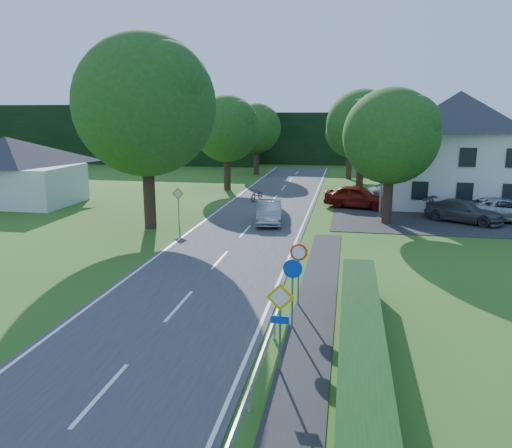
% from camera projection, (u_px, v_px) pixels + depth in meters
% --- Properties ---
extents(road, '(7.00, 80.00, 0.04)m').
position_uv_depth(road, '(230.00, 249.00, 26.12)').
color(road, '#38383A').
rests_on(road, ground).
extents(parking_pad, '(14.00, 16.00, 0.04)m').
position_uv_depth(parking_pad, '(431.00, 210.00, 36.45)').
color(parking_pad, '#242426').
rests_on(parking_pad, ground).
extents(line_edge_left, '(0.12, 80.00, 0.01)m').
position_uv_depth(line_edge_left, '(171.00, 246.00, 26.69)').
color(line_edge_left, white).
rests_on(line_edge_left, road).
extents(line_edge_right, '(0.12, 80.00, 0.01)m').
position_uv_depth(line_edge_right, '(291.00, 252.00, 25.53)').
color(line_edge_right, white).
rests_on(line_edge_right, road).
extents(line_centre, '(0.12, 80.00, 0.01)m').
position_uv_depth(line_centre, '(230.00, 249.00, 26.11)').
color(line_centre, white).
rests_on(line_centre, road).
extents(tree_main, '(9.40, 9.40, 11.64)m').
position_uv_depth(tree_main, '(146.00, 133.00, 29.75)').
color(tree_main, '#1E4815').
rests_on(tree_main, ground).
extents(tree_left_far, '(7.00, 7.00, 8.58)m').
position_uv_depth(tree_left_far, '(227.00, 143.00, 45.26)').
color(tree_left_far, '#1E4815').
rests_on(tree_left_far, ground).
extents(tree_right_far, '(7.40, 7.40, 9.09)m').
position_uv_depth(tree_right_far, '(361.00, 140.00, 44.98)').
color(tree_right_far, '#1E4815').
rests_on(tree_right_far, ground).
extents(tree_left_back, '(6.60, 6.60, 8.07)m').
position_uv_depth(tree_left_back, '(256.00, 139.00, 56.74)').
color(tree_left_back, '#1E4815').
rests_on(tree_left_back, ground).
extents(tree_right_back, '(6.20, 6.20, 7.56)m').
position_uv_depth(tree_right_back, '(350.00, 143.00, 53.00)').
color(tree_right_back, '#1E4815').
rests_on(tree_right_back, ground).
extents(tree_right_mid, '(7.00, 7.00, 8.58)m').
position_uv_depth(tree_right_mid, '(390.00, 157.00, 31.34)').
color(tree_right_mid, '#1E4815').
rests_on(tree_right_mid, ground).
extents(treeline_left, '(44.00, 6.00, 8.00)m').
position_uv_depth(treeline_left, '(106.00, 134.00, 70.52)').
color(treeline_left, black).
rests_on(treeline_left, ground).
extents(treeline_right, '(30.00, 5.00, 7.00)m').
position_uv_depth(treeline_right, '(365.00, 139.00, 68.06)').
color(treeline_right, black).
rests_on(treeline_right, ground).
extents(bungalow_left, '(11.00, 6.50, 5.20)m').
position_uv_depth(bungalow_left, '(9.00, 169.00, 38.68)').
color(bungalow_left, silver).
rests_on(bungalow_left, ground).
extents(house_white, '(10.60, 8.40, 8.60)m').
position_uv_depth(house_white, '(456.00, 147.00, 38.01)').
color(house_white, silver).
rests_on(house_white, ground).
extents(streetlight, '(2.03, 0.18, 8.00)m').
position_uv_depth(streetlight, '(381.00, 152.00, 33.30)').
color(streetlight, gray).
rests_on(streetlight, ground).
extents(sign_priority_right, '(0.78, 0.09, 2.59)m').
position_uv_depth(sign_priority_right, '(280.00, 311.00, 13.43)').
color(sign_priority_right, gray).
rests_on(sign_priority_right, ground).
extents(sign_roundabout, '(0.64, 0.08, 2.37)m').
position_uv_depth(sign_roundabout, '(293.00, 280.00, 16.34)').
color(sign_roundabout, gray).
rests_on(sign_roundabout, ground).
extents(sign_speed_limit, '(0.64, 0.11, 2.37)m').
position_uv_depth(sign_speed_limit, '(299.00, 260.00, 18.23)').
color(sign_speed_limit, gray).
rests_on(sign_speed_limit, ground).
extents(sign_priority_left, '(0.78, 0.09, 2.44)m').
position_uv_depth(sign_priority_left, '(178.00, 199.00, 31.32)').
color(sign_priority_left, gray).
rests_on(sign_priority_left, ground).
extents(moving_car, '(2.08, 4.55, 1.45)m').
position_uv_depth(moving_car, '(269.00, 212.00, 32.05)').
color(moving_car, '#A0A1A5').
rests_on(moving_car, road).
extents(motorcycle, '(1.19, 2.01, 1.00)m').
position_uv_depth(motorcycle, '(257.00, 195.00, 40.10)').
color(motorcycle, black).
rests_on(motorcycle, road).
extents(parked_car_red, '(5.19, 3.00, 1.66)m').
position_uv_depth(parked_car_red, '(357.00, 197.00, 37.21)').
color(parked_car_red, maroon).
rests_on(parked_car_red, parking_pad).
extents(parked_car_silver_a, '(4.97, 2.63, 1.56)m').
position_uv_depth(parked_car_silver_a, '(400.00, 193.00, 39.28)').
color(parked_car_silver_a, silver).
rests_on(parked_car_silver_a, parking_pad).
extents(parked_car_grey, '(5.23, 4.20, 1.42)m').
position_uv_depth(parked_car_grey, '(464.00, 211.00, 32.39)').
color(parked_car_grey, '#424347').
rests_on(parked_car_grey, parking_pad).
extents(parked_car_silver_b, '(5.53, 2.70, 1.51)m').
position_uv_depth(parked_car_silver_b, '(506.00, 210.00, 32.59)').
color(parked_car_silver_b, '#AAA9B1').
rests_on(parked_car_silver_b, parking_pad).
extents(parasol, '(2.52, 2.55, 1.85)m').
position_uv_depth(parasol, '(387.00, 194.00, 37.77)').
color(parasol, '#C0360F').
rests_on(parasol, parking_pad).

